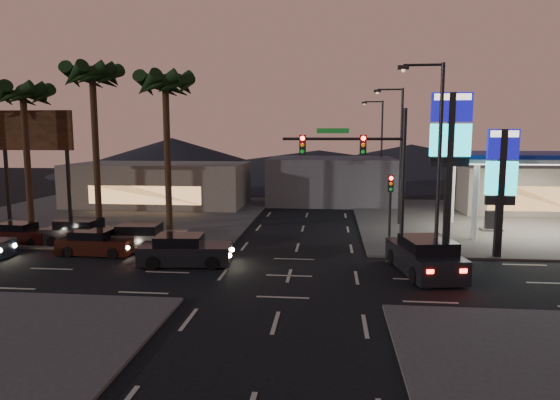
# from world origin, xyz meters

# --- Properties ---
(ground) EXTENTS (140.00, 140.00, 0.00)m
(ground) POSITION_xyz_m (0.00, 0.00, 0.00)
(ground) COLOR black
(ground) RESTS_ON ground
(corner_lot_ne) EXTENTS (24.00, 24.00, 0.12)m
(corner_lot_ne) POSITION_xyz_m (16.00, 16.00, 0.06)
(corner_lot_ne) COLOR #47443F
(corner_lot_ne) RESTS_ON ground
(corner_lot_nw) EXTENTS (24.00, 24.00, 0.12)m
(corner_lot_nw) POSITION_xyz_m (-16.00, 16.00, 0.06)
(corner_lot_nw) COLOR #47443F
(corner_lot_nw) RESTS_ON ground
(gas_station) EXTENTS (12.20, 8.20, 5.47)m
(gas_station) POSITION_xyz_m (16.00, 12.00, 5.08)
(gas_station) COLOR silver
(gas_station) RESTS_ON ground
(convenience_store) EXTENTS (10.00, 6.00, 4.00)m
(convenience_store) POSITION_xyz_m (18.00, 21.00, 2.00)
(convenience_store) COLOR #726B5B
(convenience_store) RESTS_ON ground
(pylon_sign_tall) EXTENTS (2.20, 0.35, 9.00)m
(pylon_sign_tall) POSITION_xyz_m (8.50, 5.50, 6.39)
(pylon_sign_tall) COLOR black
(pylon_sign_tall) RESTS_ON ground
(pylon_sign_short) EXTENTS (1.60, 0.35, 7.00)m
(pylon_sign_short) POSITION_xyz_m (11.00, 4.50, 4.66)
(pylon_sign_short) COLOR black
(pylon_sign_short) RESTS_ON ground
(traffic_signal_mast) EXTENTS (6.10, 0.39, 8.00)m
(traffic_signal_mast) POSITION_xyz_m (3.76, 1.99, 5.23)
(traffic_signal_mast) COLOR black
(traffic_signal_mast) RESTS_ON ground
(pedestal_signal) EXTENTS (0.32, 0.39, 4.30)m
(pedestal_signal) POSITION_xyz_m (5.50, 6.98, 2.92)
(pedestal_signal) COLOR black
(pedestal_signal) RESTS_ON ground
(streetlight_near) EXTENTS (2.14, 0.25, 10.00)m
(streetlight_near) POSITION_xyz_m (6.79, 1.00, 5.72)
(streetlight_near) COLOR black
(streetlight_near) RESTS_ON ground
(streetlight_mid) EXTENTS (2.14, 0.25, 10.00)m
(streetlight_mid) POSITION_xyz_m (6.79, 14.00, 5.72)
(streetlight_mid) COLOR black
(streetlight_mid) RESTS_ON ground
(streetlight_far) EXTENTS (2.14, 0.25, 10.00)m
(streetlight_far) POSITION_xyz_m (6.79, 28.00, 5.72)
(streetlight_far) COLOR black
(streetlight_far) RESTS_ON ground
(palm_a) EXTENTS (4.41, 4.41, 10.86)m
(palm_a) POSITION_xyz_m (-9.00, 9.50, 9.43)
(palm_a) COLOR black
(palm_a) RESTS_ON ground
(palm_b) EXTENTS (4.41, 4.41, 11.46)m
(palm_b) POSITION_xyz_m (-14.00, 9.50, 9.97)
(palm_b) COLOR black
(palm_b) RESTS_ON ground
(palm_c) EXTENTS (4.41, 4.41, 10.26)m
(palm_c) POSITION_xyz_m (-19.00, 9.50, 8.88)
(palm_c) COLOR black
(palm_c) RESTS_ON ground
(billboard) EXTENTS (6.00, 0.30, 8.50)m
(billboard) POSITION_xyz_m (-20.50, 13.00, 6.33)
(billboard) COLOR black
(billboard) RESTS_ON ground
(building_far_west) EXTENTS (16.00, 8.00, 4.00)m
(building_far_west) POSITION_xyz_m (-14.00, 22.00, 2.00)
(building_far_west) COLOR #726B5B
(building_far_west) RESTS_ON ground
(building_far_mid) EXTENTS (12.00, 9.00, 4.40)m
(building_far_mid) POSITION_xyz_m (2.00, 26.00, 2.20)
(building_far_mid) COLOR #4C4C51
(building_far_mid) RESTS_ON ground
(hill_left) EXTENTS (40.00, 40.00, 6.00)m
(hill_left) POSITION_xyz_m (-25.00, 60.00, 3.00)
(hill_left) COLOR black
(hill_left) RESTS_ON ground
(hill_right) EXTENTS (50.00, 50.00, 5.00)m
(hill_right) POSITION_xyz_m (15.00, 60.00, 2.50)
(hill_right) COLOR black
(hill_right) RESTS_ON ground
(hill_center) EXTENTS (60.00, 60.00, 4.00)m
(hill_center) POSITION_xyz_m (0.00, 60.00, 2.00)
(hill_center) COLOR black
(hill_center) RESTS_ON ground
(car_lane_a_front) EXTENTS (4.94, 2.37, 1.57)m
(car_lane_a_front) POSITION_xyz_m (-5.57, 1.49, 0.73)
(car_lane_a_front) COLOR black
(car_lane_a_front) RESTS_ON ground
(car_lane_a_mid) EXTENTS (4.31, 1.93, 1.38)m
(car_lane_a_mid) POSITION_xyz_m (-11.16, 3.16, 0.64)
(car_lane_a_mid) COLOR black
(car_lane_a_mid) RESTS_ON ground
(car_lane_b_front) EXTENTS (4.87, 2.24, 1.56)m
(car_lane_b_front) POSITION_xyz_m (-8.83, 4.37, 0.72)
(car_lane_b_front) COLOR #505052
(car_lane_b_front) RESTS_ON ground
(car_lane_b_mid) EXTENTS (5.00, 2.32, 1.60)m
(car_lane_b_mid) POSITION_xyz_m (-13.02, 5.34, 0.74)
(car_lane_b_mid) COLOR black
(car_lane_b_mid) RESTS_ON ground
(car_lane_b_rear) EXTENTS (4.10, 1.96, 1.30)m
(car_lane_b_rear) POSITION_xyz_m (-17.10, 5.33, 0.60)
(car_lane_b_rear) COLOR black
(car_lane_b_rear) RESTS_ON ground
(suv_station) EXTENTS (3.18, 5.73, 1.81)m
(suv_station) POSITION_xyz_m (6.52, 1.02, 0.84)
(suv_station) COLOR black
(suv_station) RESTS_ON ground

